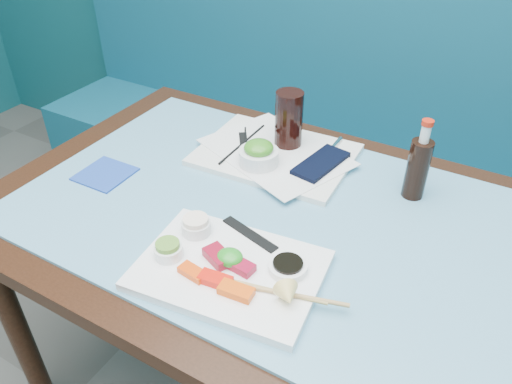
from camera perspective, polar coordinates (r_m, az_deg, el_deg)
The scene contains 34 objects.
booth_bench at distance 2.04m, azimuth 13.39°, elevation 1.79°, with size 3.00×0.56×1.17m.
dining_table at distance 1.23m, azimuth 2.43°, elevation -5.76°, with size 1.40×0.90×0.75m.
glass_top at distance 1.17m, azimuth 2.54°, elevation -2.57°, with size 1.22×0.76×0.01m, color #5C9AB9.
sashimi_plate at distance 1.02m, azimuth -3.03°, elevation -8.90°, with size 0.36×0.26×0.02m, color white.
salmon_left at distance 0.99m, azimuth -7.25°, elevation -9.09°, with size 0.06×0.03×0.01m, color #F44509.
salmon_mid at distance 0.98m, azimuth -4.66°, elevation -9.96°, with size 0.06×0.03×0.02m, color red.
salmon_right at distance 0.95m, azimuth -2.29°, elevation -11.23°, with size 0.07×0.03×0.02m, color #F34E09.
tuna_left at distance 1.02m, azimuth -4.35°, elevation -7.34°, with size 0.06×0.04×0.02m, color maroon.
tuna_right at distance 1.00m, azimuth -1.68°, elevation -8.52°, with size 0.05×0.03×0.02m, color maroon.
seaweed_garnish at distance 1.01m, azimuth -3.01°, elevation -7.47°, with size 0.06×0.05×0.03m, color #248D20.
ramekin_wasabi at distance 1.04m, azimuth -9.98°, elevation -6.68°, with size 0.06×0.06×0.02m, color white.
wasabi_fill at distance 1.03m, azimuth -10.08°, elevation -5.95°, with size 0.05×0.05×0.01m, color #598E2E.
ramekin_ginger at distance 1.09m, azimuth -6.86°, elevation -4.01°, with size 0.06×0.06×0.03m, color silver.
ginger_fill at distance 1.07m, azimuth -6.93°, elevation -3.22°, with size 0.06×0.06×0.01m, color #FFE8D1.
soy_dish at distance 1.00m, azimuth 3.65°, elevation -8.57°, with size 0.08×0.08×0.02m, color white.
soy_fill at distance 0.99m, azimuth 3.67°, elevation -8.13°, with size 0.06×0.06×0.01m, color black.
lemon_wedge at distance 0.92m, azimuth 3.64°, elevation -11.71°, with size 0.05×0.05×0.04m, color #FDDB78.
chopstick_sleeve at distance 1.08m, azimuth -0.72°, elevation -4.81°, with size 0.15×0.02×0.00m, color black.
wooden_chopstick_a at distance 0.96m, azimuth 2.11°, elevation -11.22°, with size 0.01×0.01×0.21m, color tan.
wooden_chopstick_b at distance 0.95m, azimuth 2.65°, elevation -11.39°, with size 0.01×0.01×0.26m, color tan.
serving_tray at distance 1.37m, azimuth 2.22°, elevation 4.30°, with size 0.41×0.31×0.02m, color white.
paper_placemat at distance 1.37m, azimuth 2.23°, elevation 4.61°, with size 0.38×0.27×0.00m, color silver.
seaweed_bowl at distance 1.31m, azimuth 0.30°, elevation 4.00°, with size 0.11×0.11×0.04m, color white.
seaweed_salad at distance 1.29m, azimuth 0.31°, elevation 5.08°, with size 0.08×0.08×0.04m, color #38841E.
cola_glass at distance 1.37m, azimuth 3.78°, elevation 8.29°, with size 0.08×0.08×0.16m, color black.
navy_pouch at distance 1.32m, azimuth 7.43°, elevation 3.27°, with size 0.08×0.17×0.01m, color black.
fork at distance 1.40m, azimuth 8.94°, elevation 5.28°, with size 0.01×0.01×0.09m, color silver.
black_chopstick_a at distance 1.40m, azimuth -1.55°, elevation 5.55°, with size 0.01×0.01×0.24m, color black.
black_chopstick_b at distance 1.40m, azimuth -1.26°, elevation 5.45°, with size 0.01×0.01×0.20m, color black.
tray_sleeve at distance 1.40m, azimuth -1.41°, elevation 5.46°, with size 0.02×0.14×0.00m, color black.
cola_bottle_body at distance 1.24m, azimuth 17.96°, elevation 2.47°, with size 0.05×0.05×0.15m, color black.
cola_bottle_neck at distance 1.20m, azimuth 18.80°, elevation 6.34°, with size 0.02×0.02×0.04m, color silver.
cola_bottle_cap at distance 1.18m, azimuth 19.05°, elevation 7.49°, with size 0.03×0.03×0.01m, color red.
blue_napkin at distance 1.36m, azimuth -16.87°, elevation 1.98°, with size 0.13×0.13×0.01m, color #1B3E99.
Camera 1 is at (0.42, 0.63, 1.48)m, focal length 35.00 mm.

